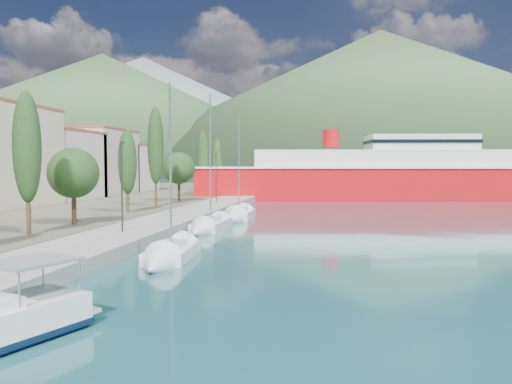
# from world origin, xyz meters

# --- Properties ---
(ground) EXTENTS (1400.00, 1400.00, 0.00)m
(ground) POSITION_xyz_m (0.00, 120.00, 0.00)
(ground) COLOR #1C5155
(quay) EXTENTS (5.00, 88.00, 0.80)m
(quay) POSITION_xyz_m (-9.00, 26.00, 0.40)
(quay) COLOR gray
(quay) RESTS_ON ground
(hills_far) EXTENTS (1480.00, 900.00, 180.00)m
(hills_far) POSITION_xyz_m (138.59, 618.73, 77.39)
(hills_far) COLOR slate
(hills_far) RESTS_ON ground
(hills_near) EXTENTS (1010.00, 520.00, 115.00)m
(hills_near) POSITION_xyz_m (98.04, 372.50, 49.18)
(hills_near) COLOR #3A5732
(hills_near) RESTS_ON ground
(town_buildings) EXTENTS (9.20, 69.20, 11.30)m
(town_buildings) POSITION_xyz_m (-32.00, 36.91, 5.57)
(town_buildings) COLOR beige
(town_buildings) RESTS_ON land_strip
(tree_row) EXTENTS (4.13, 64.11, 11.09)m
(tree_row) POSITION_xyz_m (-14.74, 31.81, 5.76)
(tree_row) COLOR #47301E
(tree_row) RESTS_ON land_strip
(lamp_posts) EXTENTS (0.15, 49.27, 6.06)m
(lamp_posts) POSITION_xyz_m (-9.00, 14.78, 4.08)
(lamp_posts) COLOR #2D2D33
(lamp_posts) RESTS_ON quay
(sailboat_near) EXTENTS (2.78, 7.55, 10.63)m
(sailboat_near) POSITION_xyz_m (-3.76, 6.76, 0.29)
(sailboat_near) COLOR silver
(sailboat_near) RESTS_ON ground
(sailboat_mid) EXTENTS (2.38, 8.32, 11.90)m
(sailboat_mid) POSITION_xyz_m (-5.05, 19.88, 0.29)
(sailboat_mid) COLOR silver
(sailboat_mid) RESTS_ON ground
(sailboat_far) EXTENTS (2.65, 7.79, 11.37)m
(sailboat_far) POSITION_xyz_m (-4.24, 28.41, 0.32)
(sailboat_far) COLOR silver
(sailboat_far) RESTS_ON ground
(ferry) EXTENTS (58.99, 20.00, 11.49)m
(ferry) POSITION_xyz_m (12.49, 62.22, 3.50)
(ferry) COLOR red
(ferry) RESTS_ON ground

